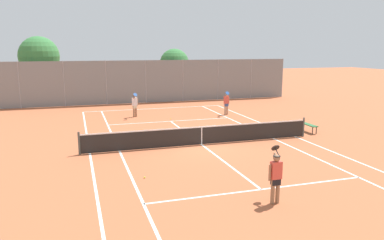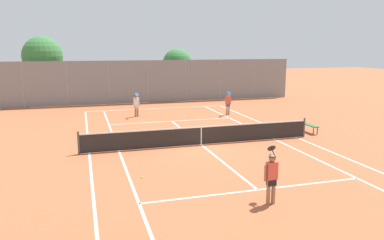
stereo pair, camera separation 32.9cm
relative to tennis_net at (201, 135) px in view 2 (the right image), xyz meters
The scene contains 14 objects.
ground_plane 0.51m from the tennis_net, ahead, with size 120.00×120.00×0.00m, color #B25B38.
court_line_markings 0.51m from the tennis_net, ahead, with size 11.10×23.90×0.01m.
tennis_net is the anchor object (origin of this frame).
player_near_side 7.57m from the tennis_net, 91.03° to the right, with size 0.65×0.74×1.77m.
player_far_left 8.96m from the tennis_net, 103.00° to the left, with size 0.44×0.89×1.77m.
player_far_right 8.85m from the tennis_net, 59.34° to the left, with size 0.58×0.81×1.77m.
loose_tennis_ball_0 6.15m from the tennis_net, 87.85° to the left, with size 0.07×0.07×0.07m, color #D1DB33.
loose_tennis_ball_1 3.95m from the tennis_net, 153.27° to the left, with size 0.07×0.07×0.07m, color #D1DB33.
loose_tennis_ball_2 5.49m from the tennis_net, 132.10° to the right, with size 0.07×0.07×0.07m, color #D1DB33.
loose_tennis_ball_3 7.14m from the tennis_net, 88.55° to the left, with size 0.07×0.07×0.07m, color #D1DB33.
courtside_bench 6.95m from the tennis_net, ahead, with size 0.36×1.50×0.47m.
back_fence 15.33m from the tennis_net, 90.00° to the left, with size 27.37×0.08×3.77m.
tree_behind_left 20.13m from the tennis_net, 116.28° to the left, with size 3.43×3.43×5.81m.
tree_behind_right 17.31m from the tennis_net, 79.72° to the left, with size 2.72×2.72×4.74m.
Camera 2 is at (-5.67, -17.52, 4.87)m, focal length 35.00 mm.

